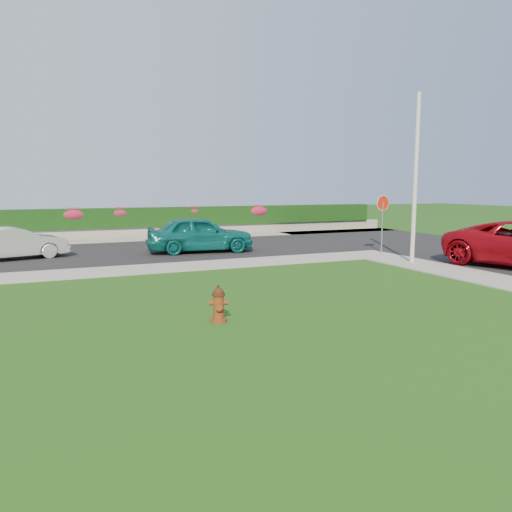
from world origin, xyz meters
name	(u,v)px	position (x,y,z in m)	size (l,w,h in m)	color
ground	(353,326)	(0.00, 0.00, 0.00)	(120.00, 120.00, 0.00)	black
street_far	(64,255)	(-5.00, 14.00, 0.02)	(26.00, 8.00, 0.04)	black
sidewalk_far	(38,276)	(-6.00, 9.00, 0.02)	(24.00, 2.00, 0.04)	gray
curb_corner	(369,254)	(7.00, 9.00, 0.02)	(2.00, 2.00, 0.04)	gray
sidewalk_beyond	(137,240)	(-1.00, 19.00, 0.02)	(34.00, 2.00, 0.04)	gray
retaining_wall	(132,232)	(-1.00, 20.50, 0.30)	(34.00, 0.40, 0.60)	gray
hedge	(132,217)	(-1.00, 20.60, 1.15)	(32.00, 0.90, 1.10)	black
fire_hydrant	(219,305)	(-2.46, 1.45, 0.38)	(0.42, 0.40, 0.81)	#51250C
sedan_teal	(200,234)	(0.57, 12.54, 0.83)	(1.86, 4.63, 1.58)	#0C5C5D
sedan_silver	(15,243)	(-6.80, 13.35, 0.68)	(1.36, 3.91, 1.29)	#AAACB2
utility_pole	(415,179)	(7.11, 6.44, 3.16)	(0.16, 0.16, 6.32)	silver
stop_sign	(383,210)	(7.74, 9.12, 1.89)	(0.69, 0.07, 2.55)	slate
flower_clump_c	(73,214)	(-4.15, 20.50, 1.40)	(1.50, 0.96, 0.75)	#C42145
flower_clump_d	(119,213)	(-1.70, 20.50, 1.44)	(1.29, 0.83, 0.65)	#C42145
flower_clump_e	(193,211)	(2.62, 20.50, 1.47)	(1.18, 0.76, 0.59)	#C42145
flower_clump_f	(257,211)	(6.80, 20.50, 1.39)	(1.56, 1.00, 0.78)	#C42145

